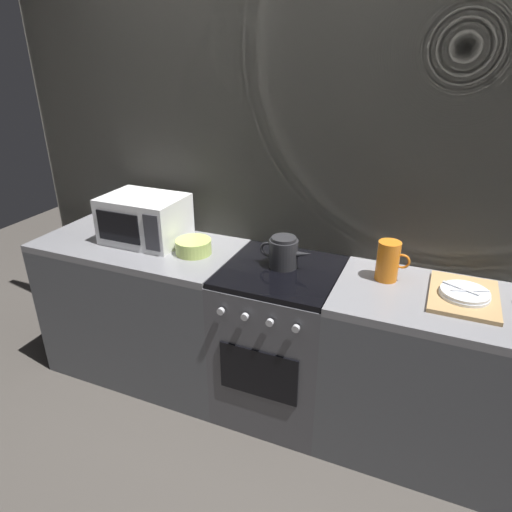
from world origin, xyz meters
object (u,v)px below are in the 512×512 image
object	(u,v)px
mixing_bowl	(193,247)
pitcher	(388,261)
kettle	(283,252)
dish_pile	(464,295)
stove_unit	(279,341)
microwave	(145,219)

from	to	relation	value
mixing_bowl	pitcher	world-z (taller)	pitcher
kettle	mixing_bowl	bearing A→B (deg)	-175.99
mixing_bowl	dish_pile	size ratio (longest dim) A/B	0.50
stove_unit	kettle	size ratio (longest dim) A/B	3.16
pitcher	dish_pile	xyz separation A→B (m)	(0.36, -0.06, -0.08)
microwave	stove_unit	bearing A→B (deg)	-3.62
microwave	kettle	bearing A→B (deg)	-1.24
stove_unit	pitcher	size ratio (longest dim) A/B	4.50
stove_unit	mixing_bowl	world-z (taller)	mixing_bowl
stove_unit	kettle	xyz separation A→B (m)	(-0.00, 0.04, 0.53)
kettle	pitcher	bearing A→B (deg)	6.93
microwave	dish_pile	world-z (taller)	microwave
microwave	pitcher	xyz separation A→B (m)	(1.39, 0.04, -0.03)
mixing_bowl	dish_pile	distance (m)	1.39
microwave	dish_pile	xyz separation A→B (m)	(1.74, -0.01, -0.12)
stove_unit	kettle	bearing A→B (deg)	93.93
microwave	mixing_bowl	xyz separation A→B (m)	(0.35, -0.05, -0.10)
mixing_bowl	microwave	bearing A→B (deg)	171.16
microwave	mixing_bowl	distance (m)	0.37
microwave	dish_pile	bearing A→B (deg)	-0.38
mixing_bowl	pitcher	xyz separation A→B (m)	(1.04, 0.10, 0.06)
stove_unit	microwave	bearing A→B (deg)	176.38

